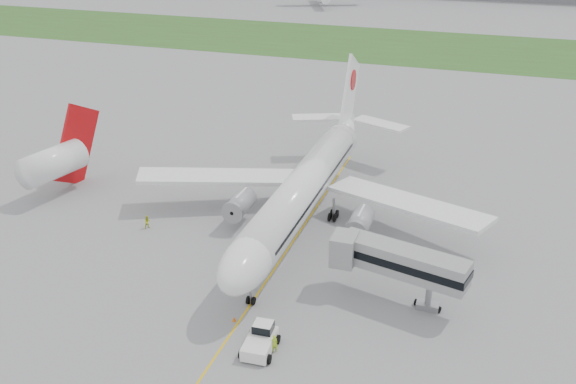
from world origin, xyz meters
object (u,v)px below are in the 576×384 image
(jet_bridge, at_px, (394,260))
(neighbor_aircraft, at_px, (56,161))
(ground_crew_near, at_px, (274,344))
(airliner, at_px, (306,184))
(pushback_tug, at_px, (261,339))

(jet_bridge, bearing_deg, neighbor_aircraft, -179.48)
(ground_crew_near, bearing_deg, airliner, -117.35)
(airliner, bearing_deg, neighbor_aircraft, -176.00)
(pushback_tug, height_order, jet_bridge, jet_bridge)
(airliner, xyz_separation_m, neighbor_aircraft, (-36.81, -2.57, -0.54))
(neighbor_aircraft, bearing_deg, airliner, 16.06)
(airliner, height_order, pushback_tug, airliner)
(airliner, xyz_separation_m, ground_crew_near, (5.04, -26.51, -4.69))
(ground_crew_near, height_order, neighbor_aircraft, neighbor_aircraft)
(ground_crew_near, bearing_deg, jet_bridge, -164.88)
(pushback_tug, relative_size, neighbor_aircraft, 0.29)
(airliner, relative_size, pushback_tug, 11.50)
(pushback_tug, xyz_separation_m, jet_bridge, (10.46, 12.06, 3.95))
(airliner, height_order, neighbor_aircraft, airliner)
(airliner, height_order, jet_bridge, airliner)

